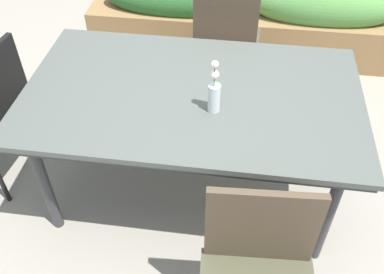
% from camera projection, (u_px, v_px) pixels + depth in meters
% --- Properties ---
extents(ground_plane, '(12.00, 12.00, 0.00)m').
position_uv_depth(ground_plane, '(203.00, 193.00, 2.66)').
color(ground_plane, gray).
extents(dining_table, '(1.71, 1.02, 0.75)m').
position_uv_depth(dining_table, '(192.00, 101.00, 2.22)').
color(dining_table, '#4C514C').
rests_on(dining_table, ground).
extents(chair_far_side, '(0.46, 0.46, 0.96)m').
position_uv_depth(chair_far_side, '(227.00, 39.00, 2.92)').
color(chair_far_side, '#46432D').
rests_on(chair_far_side, ground).
extents(flower_vase, '(0.06, 0.06, 0.28)m').
position_uv_depth(flower_vase, '(214.00, 93.00, 2.00)').
color(flower_vase, silver).
rests_on(flower_vase, dining_table).
extents(planter_box, '(2.64, 0.44, 0.69)m').
position_uv_depth(planter_box, '(249.00, 19.00, 3.58)').
color(planter_box, olive).
rests_on(planter_box, ground).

